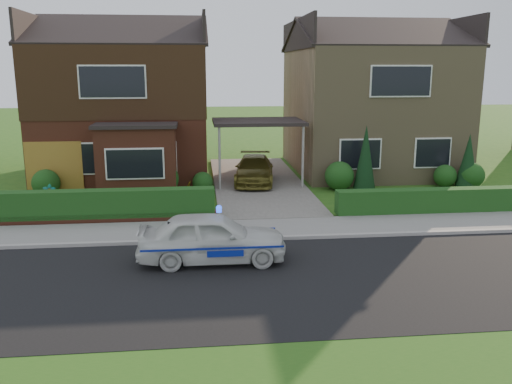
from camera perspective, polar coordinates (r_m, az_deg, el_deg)
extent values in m
plane|color=#245516|center=(13.15, 5.50, -9.12)|extent=(120.00, 120.00, 0.00)
cube|color=black|center=(13.15, 5.50, -9.12)|extent=(60.00, 6.00, 0.02)
cube|color=#9E9993|center=(15.95, 3.32, -4.85)|extent=(60.00, 0.16, 0.12)
cube|color=slate|center=(16.95, 2.74, -3.81)|extent=(60.00, 2.00, 0.10)
cube|color=#666059|center=(23.58, 0.19, 1.01)|extent=(3.80, 12.00, 0.12)
cube|color=brown|center=(26.22, -13.38, 8.14)|extent=(7.20, 8.00, 5.80)
cube|color=white|center=(22.72, -18.39, 3.33)|extent=(1.80, 0.08, 1.30)
cube|color=white|center=(22.26, -10.39, 3.60)|extent=(1.60, 0.08, 1.30)
cube|color=white|center=(22.16, -14.87, 11.14)|extent=(2.60, 0.08, 1.30)
cube|color=black|center=(26.15, -13.55, 11.31)|extent=(7.26, 8.06, 2.90)
cube|color=brown|center=(21.67, -12.41, 3.12)|extent=(3.00, 1.40, 2.70)
cube|color=black|center=(21.48, -12.59, 6.86)|extent=(3.20, 1.60, 0.14)
cube|color=#96815C|center=(27.31, 11.80, 8.40)|extent=(7.20, 8.00, 5.80)
cube|color=white|center=(23.20, 10.90, 3.95)|extent=(1.80, 0.08, 1.30)
cube|color=white|center=(24.31, 18.09, 3.94)|extent=(1.60, 0.08, 1.30)
cube|color=white|center=(23.45, 15.00, 11.21)|extent=(2.60, 0.08, 1.30)
cube|color=black|center=(23.18, 0.19, 7.41)|extent=(3.80, 3.00, 0.14)
cylinder|color=gray|center=(21.84, -3.85, 3.47)|extent=(0.10, 0.10, 2.70)
cylinder|color=gray|center=(22.23, 4.95, 3.62)|extent=(0.10, 0.10, 2.70)
cube|color=brown|center=(22.96, -20.45, 2.38)|extent=(2.20, 0.10, 2.10)
cube|color=brown|center=(18.17, -16.27, -2.74)|extent=(7.70, 0.25, 0.36)
cube|color=#123815|center=(18.36, -16.15, -3.16)|extent=(7.50, 0.55, 0.90)
cube|color=#123815|center=(19.81, 19.00, -2.20)|extent=(7.50, 0.55, 0.80)
sphere|color=#123815|center=(22.68, -21.24, 0.88)|extent=(1.08, 1.08, 1.08)
sphere|color=#123815|center=(21.71, -9.87, 1.40)|extent=(1.32, 1.32, 1.32)
sphere|color=#123815|center=(22.00, -5.64, 1.04)|extent=(0.84, 0.84, 0.84)
sphere|color=#123815|center=(22.51, 8.77, 1.69)|extent=(1.20, 1.20, 1.20)
sphere|color=#123815|center=(24.20, 19.29, 1.61)|extent=(0.96, 0.96, 0.96)
sphere|color=#123815|center=(24.38, 21.73, 1.63)|extent=(1.08, 1.08, 1.08)
cone|color=black|center=(22.47, 11.43, 3.38)|extent=(0.90, 0.90, 2.60)
cone|color=black|center=(24.19, 21.41, 2.93)|extent=(0.90, 0.90, 2.20)
imported|color=silver|center=(14.05, -4.65, -4.83)|extent=(1.57, 3.83, 1.30)
sphere|color=#193FF2|center=(13.85, -3.92, -1.93)|extent=(0.17, 0.17, 0.17)
cube|color=navy|center=(13.33, -4.56, -6.05)|extent=(3.51, 0.01, 0.05)
cube|color=navy|center=(14.80, -4.73, -4.12)|extent=(3.51, 0.01, 0.05)
ellipsoid|color=black|center=(13.89, -9.08, -4.01)|extent=(0.22, 0.17, 0.21)
sphere|color=white|center=(13.84, -9.03, -4.12)|extent=(0.11, 0.11, 0.11)
sphere|color=black|center=(13.83, -9.02, -3.48)|extent=(0.13, 0.13, 0.13)
cone|color=black|center=(13.83, -9.22, -3.21)|extent=(0.04, 0.04, 0.05)
cone|color=black|center=(13.82, -8.84, -3.20)|extent=(0.04, 0.04, 0.05)
imported|color=brown|center=(23.15, -0.18, 2.37)|extent=(2.08, 4.08, 1.13)
imported|color=gray|center=(20.75, -20.89, -0.46)|extent=(0.47, 0.34, 0.85)
imported|color=gray|center=(20.83, -7.27, 0.13)|extent=(0.50, 0.48, 0.70)
imported|color=gray|center=(18.49, -5.83, -1.28)|extent=(0.60, 0.60, 0.81)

